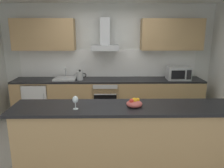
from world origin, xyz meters
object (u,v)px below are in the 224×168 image
object	(u,v)px
oven	(105,98)
refrigerator	(39,99)
microwave	(178,73)
range_hood	(105,40)
kettle	(80,75)
wine_glass	(75,100)
fruit_bowl	(134,103)
sink	(65,78)

from	to	relation	value
oven	refrigerator	size ratio (longest dim) A/B	0.94
microwave	range_hood	bearing A→B (deg)	174.62
refrigerator	kettle	bearing A→B (deg)	-1.78
microwave	range_hood	distance (m)	1.83
range_hood	wine_glass	distance (m)	2.44
microwave	kettle	world-z (taller)	microwave
refrigerator	kettle	world-z (taller)	kettle
range_hood	fruit_bowl	bearing A→B (deg)	-79.29
microwave	fruit_bowl	bearing A→B (deg)	-121.11
refrigerator	kettle	size ratio (longest dim) A/B	2.94
refrigerator	fruit_bowl	size ratio (longest dim) A/B	3.86
fruit_bowl	oven	bearing A→B (deg)	101.36
sink	fruit_bowl	size ratio (longest dim) A/B	2.27
sink	wine_glass	xyz separation A→B (m)	(0.57, -2.20, 0.20)
range_hood	wine_glass	bearing A→B (deg)	-98.74
range_hood	fruit_bowl	distance (m)	2.39
oven	sink	distance (m)	1.04
oven	refrigerator	distance (m)	1.57
range_hood	kettle	bearing A→B (deg)	-164.18
microwave	kettle	xyz separation A→B (m)	(-2.25, -0.01, -0.04)
sink	refrigerator	bearing A→B (deg)	-178.78
microwave	fruit_bowl	size ratio (longest dim) A/B	2.27
refrigerator	sink	bearing A→B (deg)	1.22
sink	fruit_bowl	world-z (taller)	sink
range_hood	wine_glass	xyz separation A→B (m)	(-0.36, -2.32, -0.66)
sink	kettle	xyz separation A→B (m)	(0.35, -0.04, 0.08)
range_hood	fruit_bowl	world-z (taller)	range_hood
wine_glass	refrigerator	bearing A→B (deg)	119.06
oven	microwave	distance (m)	1.77
microwave	kettle	bearing A→B (deg)	-179.85
wine_glass	sink	bearing A→B (deg)	104.51
wine_glass	oven	bearing A→B (deg)	80.75
sink	range_hood	xyz separation A→B (m)	(0.93, 0.12, 0.86)
oven	range_hood	bearing A→B (deg)	90.00
microwave	range_hood	world-z (taller)	range_hood
sink	fruit_bowl	xyz separation A→B (m)	(1.35, -2.11, 0.12)
range_hood	microwave	bearing A→B (deg)	-5.38
oven	kettle	xyz separation A→B (m)	(-0.58, -0.03, 0.55)
fruit_bowl	range_hood	bearing A→B (deg)	100.71
kettle	refrigerator	bearing A→B (deg)	178.22
sink	kettle	distance (m)	0.36
refrigerator	sink	xyz separation A→B (m)	(0.65, 0.01, 0.50)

